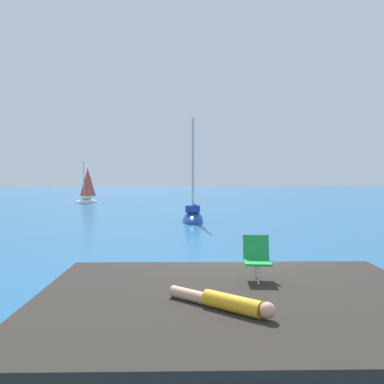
% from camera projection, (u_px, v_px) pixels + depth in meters
% --- Properties ---
extents(ground_plane, '(160.00, 160.00, 0.00)m').
position_uv_depth(ground_plane, '(233.00, 286.00, 9.79)').
color(ground_plane, '#236093').
extents(shore_ledge, '(6.75, 5.10, 0.92)m').
position_uv_depth(shore_ledge, '(236.00, 323.00, 6.14)').
color(shore_ledge, '#2D2823').
rests_on(shore_ledge, ground).
extents(boulder_seaward, '(1.07, 1.10, 0.57)m').
position_uv_depth(boulder_seaward, '(129.00, 308.00, 8.15)').
color(boulder_seaward, '#2D2B22').
rests_on(boulder_seaward, ground).
extents(boulder_inland, '(1.58, 1.79, 1.05)m').
position_uv_depth(boulder_inland, '(182.00, 304.00, 8.44)').
color(boulder_inland, '#312820').
rests_on(boulder_inland, ground).
extents(sailboat_near, '(1.60, 3.74, 6.83)m').
position_uv_depth(sailboat_near, '(193.00, 215.00, 23.21)').
color(sailboat_near, '#193D99').
rests_on(sailboat_near, ground).
extents(sailboat_far, '(2.42, 1.99, 4.51)m').
position_uv_depth(sailboat_far, '(86.00, 200.00, 38.00)').
color(sailboat_far, white).
rests_on(sailboat_far, ground).
extents(person_sunbather, '(1.39, 1.29, 0.25)m').
position_uv_depth(person_sunbather, '(224.00, 302.00, 5.47)').
color(person_sunbather, gold).
rests_on(person_sunbather, shore_ledge).
extents(beach_chair, '(0.56, 0.66, 0.80)m').
position_uv_depth(beach_chair, '(257.00, 256.00, 7.03)').
color(beach_chair, green).
rests_on(beach_chair, shore_ledge).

